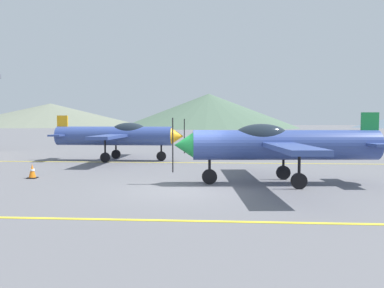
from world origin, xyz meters
TOP-DOWN VIEW (x-y plane):
  - ground_plane at (0.00, 0.00)m, footprint 400.00×400.00m
  - apron_line_near at (0.00, -4.18)m, footprint 80.00×0.16m
  - apron_line_far at (0.00, 8.60)m, footprint 80.00×0.16m
  - airplane_near at (3.21, 1.44)m, footprint 7.69×8.84m
  - airplane_mid at (-4.80, 9.53)m, footprint 7.61×8.79m
  - car_sedan at (7.35, 15.79)m, footprint 2.84×4.62m
  - traffic_cone_front at (-6.49, 2.23)m, footprint 0.36×0.36m
  - hill_left at (-66.42, 140.77)m, footprint 75.18×75.18m
  - hill_centerleft at (-2.76, 116.41)m, footprint 57.81×57.81m

SIDE VIEW (x-z plane):
  - ground_plane at x=0.00m, z-range 0.00..0.00m
  - apron_line_near at x=0.00m, z-range 0.00..0.01m
  - apron_line_far at x=0.00m, z-range 0.00..0.01m
  - traffic_cone_front at x=-6.49m, z-range -0.01..0.58m
  - car_sedan at x=7.35m, z-range 0.03..1.65m
  - airplane_near at x=3.21m, z-range 0.17..2.81m
  - airplane_mid at x=-4.80m, z-range 0.17..2.81m
  - hill_left at x=-66.42m, z-range 0.00..9.15m
  - hill_centerleft at x=-2.76m, z-range 0.00..11.06m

